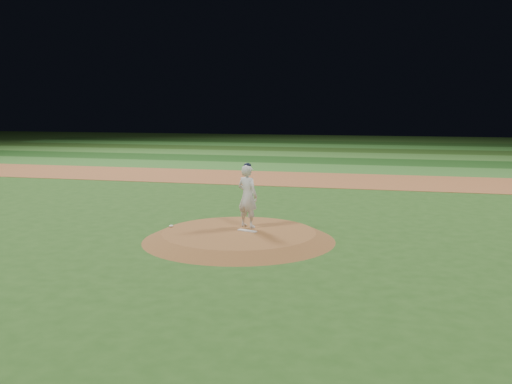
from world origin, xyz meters
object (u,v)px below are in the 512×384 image
rosin_bag (171,226)px  pitcher_on_mound (247,196)px  pitchers_mound (239,236)px  pitching_rubber (247,231)px

rosin_bag → pitcher_on_mound: 2.44m
pitchers_mound → pitcher_on_mound: bearing=82.6°
pitching_rubber → pitcher_on_mound: 1.09m
pitcher_on_mound → pitchers_mound: bearing=-97.4°
pitchers_mound → pitching_rubber: pitching_rubber is taller
pitching_rubber → rosin_bag: size_ratio=4.87×
pitchers_mound → rosin_bag: rosin_bag is taller
pitching_rubber → rosin_bag: 2.34m
pitchers_mound → rosin_bag: (-2.11, 0.09, 0.16)m
rosin_bag → pitcher_on_mound: size_ratio=0.06×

